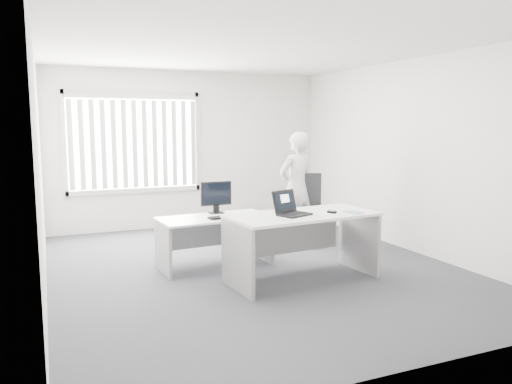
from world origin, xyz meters
name	(u,v)px	position (x,y,z in m)	size (l,w,h in m)	color
ground	(253,268)	(0.00, 0.00, 0.00)	(6.00, 6.00, 0.00)	#47464D
wall_back	(190,150)	(0.00, 3.00, 1.40)	(5.00, 0.02, 2.80)	silver
wall_front	(414,189)	(0.00, -3.00, 1.40)	(5.00, 0.02, 2.80)	silver
wall_left	(40,167)	(-2.50, 0.00, 1.40)	(0.02, 6.00, 2.80)	silver
wall_right	(410,156)	(2.50, 0.00, 1.40)	(0.02, 6.00, 2.80)	silver
ceiling	(253,48)	(0.00, 0.00, 2.80)	(5.00, 6.00, 0.02)	silver
window	(134,142)	(-1.00, 2.96, 1.55)	(2.32, 0.06, 1.76)	#BBBBB6
blinds	(135,144)	(-1.00, 2.90, 1.52)	(2.20, 0.10, 1.50)	silver
desk_near	(302,232)	(0.34, -0.70, 0.58)	(1.84, 0.99, 0.81)	white
desk_far	(215,231)	(-0.43, 0.28, 0.48)	(1.50, 0.79, 0.66)	white
office_chair	(307,222)	(1.29, 0.91, 0.34)	(0.82, 0.82, 1.09)	black
person	(297,188)	(1.18, 1.05, 0.87)	(0.64, 0.42, 1.75)	silver
laptop	(295,203)	(0.20, -0.77, 0.95)	(0.37, 0.33, 0.29)	black
paper_sheet	(331,213)	(0.68, -0.77, 0.81)	(0.31, 0.22, 0.00)	white
mouse	(332,211)	(0.68, -0.81, 0.83)	(0.06, 0.10, 0.04)	silver
booklet	(353,212)	(0.94, -0.88, 0.81)	(0.16, 0.22, 0.01)	white
keyboard	(226,217)	(-0.32, 0.14, 0.67)	(0.47, 0.16, 0.02)	black
monitor	(216,197)	(-0.33, 0.52, 0.88)	(0.43, 0.13, 0.43)	black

